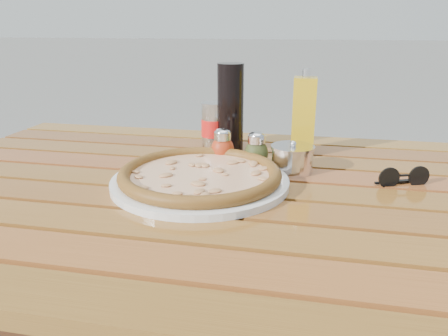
% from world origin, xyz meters
% --- Properties ---
extents(table, '(1.40, 0.90, 0.75)m').
position_xyz_m(table, '(0.00, -0.00, 0.67)').
color(table, '#361B0C').
rests_on(table, ground).
extents(plate, '(0.43, 0.43, 0.01)m').
position_xyz_m(plate, '(-0.04, -0.01, 0.76)').
color(plate, silver).
rests_on(plate, table).
extents(pizza, '(0.39, 0.39, 0.03)m').
position_xyz_m(pizza, '(-0.04, -0.01, 0.77)').
color(pizza, '#FFE0B6').
rests_on(pizza, plate).
extents(pepper_shaker, '(0.06, 0.06, 0.08)m').
position_xyz_m(pepper_shaker, '(-0.03, 0.16, 0.79)').
color(pepper_shaker, '#AF3314').
rests_on(pepper_shaker, table).
extents(oregano_shaker, '(0.06, 0.06, 0.08)m').
position_xyz_m(oregano_shaker, '(0.05, 0.14, 0.79)').
color(oregano_shaker, '#363E19').
rests_on(oregano_shaker, table).
extents(dark_bottle, '(0.08, 0.08, 0.22)m').
position_xyz_m(dark_bottle, '(-0.03, 0.26, 0.86)').
color(dark_bottle, black).
rests_on(dark_bottle, table).
extents(soda_can, '(0.08, 0.08, 0.12)m').
position_xyz_m(soda_can, '(-0.08, 0.27, 0.81)').
color(soda_can, silver).
rests_on(soda_can, table).
extents(olive_oil_cruet, '(0.06, 0.06, 0.21)m').
position_xyz_m(olive_oil_cruet, '(0.15, 0.26, 0.85)').
color(olive_oil_cruet, '#B99313').
rests_on(olive_oil_cruet, table).
extents(parmesan_tin, '(0.11, 0.11, 0.07)m').
position_xyz_m(parmesan_tin, '(0.13, 0.12, 0.78)').
color(parmesan_tin, silver).
rests_on(parmesan_tin, table).
extents(sunglasses, '(0.11, 0.06, 0.04)m').
position_xyz_m(sunglasses, '(0.36, 0.07, 0.77)').
color(sunglasses, black).
rests_on(sunglasses, table).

